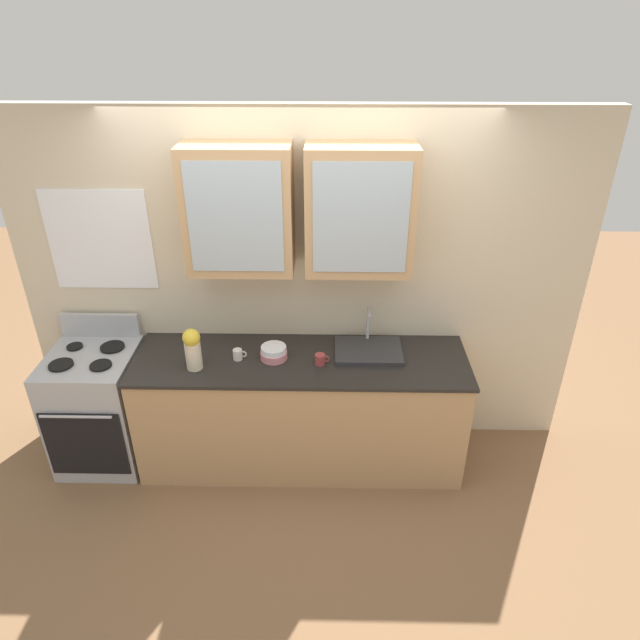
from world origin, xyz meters
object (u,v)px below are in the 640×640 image
at_px(sink_faucet, 368,349).
at_px(cup_near_bowls, 238,354).
at_px(stove_range, 100,407).
at_px(cup_near_sink, 320,359).
at_px(bowl_stack, 274,353).
at_px(vase, 193,348).

bearing_deg(sink_faucet, cup_near_bowls, -173.13).
relative_size(stove_range, sink_faucet, 2.28).
xyz_separation_m(sink_faucet, cup_near_sink, (-0.34, -0.16, 0.02)).
bearing_deg(cup_near_bowls, stove_range, 179.54).
bearing_deg(cup_near_sink, bowl_stack, 168.29).
bearing_deg(stove_range, vase, -8.71).
bearing_deg(vase, cup_near_bowls, 21.72).
bearing_deg(vase, stove_range, 171.29).
relative_size(sink_faucet, bowl_stack, 2.53).
height_order(bowl_stack, cup_near_sink, bowl_stack).
distance_m(stove_range, sink_faucet, 2.02).
height_order(sink_faucet, vase, vase).
bearing_deg(bowl_stack, stove_range, -179.62).
distance_m(vase, cup_near_bowls, 0.32).
xyz_separation_m(stove_range, sink_faucet, (1.97, 0.10, 0.46)).
relative_size(sink_faucet, cup_near_sink, 4.58).
relative_size(sink_faucet, cup_near_bowls, 4.90).
distance_m(stove_range, bowl_stack, 1.39).
height_order(stove_range, bowl_stack, stove_range).
relative_size(vase, cup_near_bowls, 3.11).
height_order(bowl_stack, vase, vase).
bearing_deg(stove_range, cup_near_bowls, -0.46).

